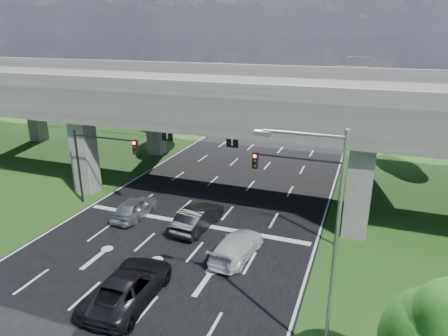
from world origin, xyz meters
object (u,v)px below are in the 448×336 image
Objects in this scene: car_dark at (198,218)px; car_trailing at (129,286)px; signal_left at (100,155)px; car_white at (237,246)px; streetlight_far at (361,105)px; car_silver at (135,208)px; streetlight_near at (326,235)px; streetlight_beyond at (366,86)px; signal_right at (306,181)px.

car_trailing reaches higher than car_dark.
signal_left is 1.21× the size of car_white.
streetlight_far is 31.35m from car_trailing.
signal_left is 4.92m from car_silver.
streetlight_near reaches higher than car_trailing.
streetlight_near is at bearing -90.00° from streetlight_beyond.
signal_right is 1.00× the size of signal_left.
car_trailing is at bearing 176.74° from streetlight_near.
streetlight_near is 46.00m from streetlight_beyond.
signal_right reaches higher than car_dark.
streetlight_far reaches higher than signal_right.
streetlight_near is 1.00× the size of streetlight_far.
car_silver is 0.89× the size of car_dark.
streetlight_near is 2.01× the size of car_dark.
streetlight_far reaches higher than car_white.
signal_right is 0.60× the size of streetlight_beyond.
streetlight_beyond reaches higher than car_white.
streetlight_far is 2.01× the size of car_dark.
signal_left is 0.60× the size of streetlight_near.
streetlight_far is 1.00× the size of streetlight_beyond.
car_silver is at bearing 148.17° from streetlight_near.
streetlight_near and streetlight_far have the same top height.
car_dark is (8.53, -0.94, -3.34)m from signal_left.
streetlight_far is at bearing -109.25° from car_dark.
signal_right is 1.36× the size of car_silver.
car_silver is at bearing -61.68° from car_trailing.
streetlight_beyond reaches higher than signal_left.
streetlight_beyond is at bearing -99.39° from car_dark.
signal_right is at bearing -167.61° from car_dark.
streetlight_beyond reaches higher than car_dark.
signal_right is at bearing -128.11° from car_white.
car_silver is (3.42, -0.94, -3.40)m from signal_left.
car_silver is (-12.22, -0.94, -3.40)m from signal_right.
car_dark is at bearing -178.87° from car_silver.
car_dark is 4.54m from car_white.
car_silver reaches higher than car_white.
car_dark is at bearing -92.97° from car_trailing.
streetlight_near is 9.96m from car_white.
car_dark is at bearing -172.46° from signal_right.
signal_right is 0.60× the size of streetlight_near.
car_trailing is at bearing 94.17° from car_dark.
car_trailing is (-9.49, -29.46, -4.99)m from streetlight_far.
car_trailing is (-0.10, -8.46, 0.00)m from car_dark.
streetlight_far is at bearing -90.00° from streetlight_beyond.
car_trailing is at bearing 62.62° from car_white.
signal_left is 13.21m from car_white.
car_trailing is (5.01, -8.46, 0.07)m from car_silver.
car_white is at bearing -133.83° from signal_right.
car_white is (-5.67, 6.41, -5.10)m from streetlight_near.
car_dark is 0.84× the size of car_trailing.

